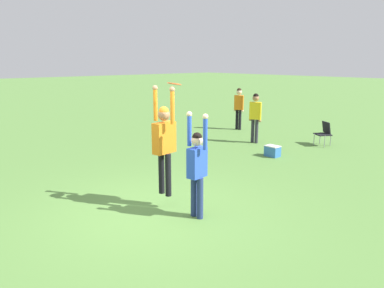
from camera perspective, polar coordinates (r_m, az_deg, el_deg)
name	(u,v)px	position (r m, az deg, el deg)	size (l,w,h in m)	color
ground_plane	(158,212)	(7.38, -5.25, -10.33)	(120.00, 120.00, 0.00)	#56843D
person_jumping	(164,138)	(7.25, -4.26, 0.86)	(0.63, 0.50, 2.15)	black
person_defending	(197,164)	(6.81, 0.77, -3.04)	(0.52, 0.40, 1.97)	navy
frisbee	(174,84)	(7.01, -2.71, 9.14)	(0.27, 0.26, 0.06)	#E04C23
camping_chair_0	(324,132)	(13.62, 19.51, 1.78)	(0.64, 0.70, 0.81)	gray
person_spectator_near	(255,113)	(13.34, 9.61, 4.62)	(0.54, 0.35, 1.75)	#2D2D38
person_spectator_far	(239,105)	(15.87, 7.15, 5.95)	(0.52, 0.37, 1.75)	black
cooler_box	(272,151)	(11.67, 12.16, -1.05)	(0.43, 0.31, 0.33)	#336BB7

